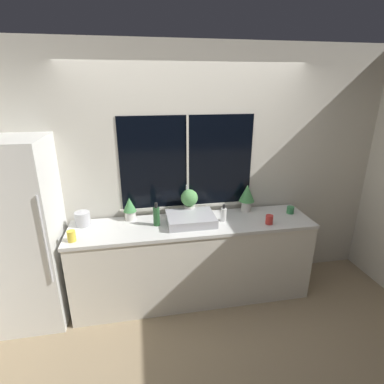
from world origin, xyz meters
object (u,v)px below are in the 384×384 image
Objects in this scene: soap_bottle at (224,214)px; mug_green at (290,210)px; bottle_tall at (157,216)px; mug_red at (269,220)px; kettle at (83,218)px; potted_plant_right at (247,196)px; sink at (191,219)px; mug_yellow at (71,236)px; potted_plant_left at (130,208)px; potted_plant_center at (190,200)px; refrigerator at (22,235)px.

mug_green is (0.80, 0.06, -0.04)m from soap_bottle.
mug_red is at bearing -8.97° from bottle_tall.
kettle is at bearing 169.60° from bottle_tall.
soap_bottle is (-0.33, -0.22, -0.11)m from potted_plant_right.
bottle_tall is 0.76m from kettle.
sink is 4.74× the size of mug_yellow.
potted_plant_right is at bearing 10.54° from bottle_tall.
potted_plant_left is (-0.63, 0.20, 0.09)m from sink.
soap_bottle is at bearing -147.01° from potted_plant_right.
mug_green is at bearing 1.93° from sink.
potted_plant_center reaches higher than mug_green.
bottle_tall is at bearing -178.70° from mug_green.
soap_bottle is 0.74× the size of bottle_tall.
kettle is at bearing -173.33° from potted_plant_left.
mug_yellow reaches higher than mug_red.
bottle_tall is 1.53× the size of kettle.
potted_plant_center is 1.20× the size of bottle_tall.
refrigerator is 10.08× the size of soap_bottle.
sink is 1.16m from mug_green.
sink is 0.66m from potted_plant_left.
mug_yellow is at bearing -161.84° from potted_plant_center.
kettle is (0.54, 0.15, 0.06)m from refrigerator.
bottle_tall is at bearing -169.46° from potted_plant_right.
refrigerator is 1.64m from sink.
sink is 0.24m from potted_plant_center.
refrigerator is 11.42× the size of kettle.
sink is at bearing -7.34° from kettle.
mug_green is at bearing -2.62° from kettle.
sink reaches higher than potted_plant_left.
potted_plant_center is at bearing 146.52° from soap_bottle.
refrigerator is at bearing -168.52° from potted_plant_left.
mug_yellow is 0.65× the size of kettle.
mug_red is (1.16, -0.18, -0.06)m from bottle_tall.
potted_plant_left is 0.49m from kettle.
potted_plant_left is at bearing 174.88° from mug_green.
potted_plant_right reaches higher than mug_red.
refrigerator reaches higher than sink.
soap_bottle is 0.71m from bottle_tall.
potted_plant_left is at bearing 162.40° from sink.
refrigerator reaches higher than mug_yellow.
mug_red is (0.45, -0.16, -0.03)m from soap_bottle.
potted_plant_center is 0.66m from potted_plant_right.
refrigerator is at bearing 179.70° from soap_bottle.
mug_red is (2.44, -0.17, 0.03)m from refrigerator.
sink is at bearing -163.88° from potted_plant_right.
potted_plant_center is 1.15m from mug_green.
potted_plant_right is at bearing 5.07° from refrigerator.
potted_plant_center reaches higher than mug_red.
potted_plant_left is 1.79m from mug_green.
sink reaches higher than mug_red.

